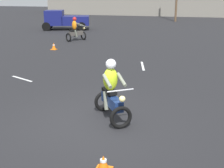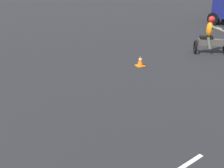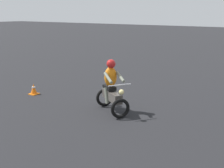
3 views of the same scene
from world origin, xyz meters
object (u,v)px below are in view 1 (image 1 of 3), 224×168
object	(u,v)px
traffic_cone_near_left	(103,164)
traffic_cone_near_right	(54,46)
motorcycle_rider_foreground	(112,93)
pickup_truck	(64,19)
motorcycle_rider_background	(75,30)

from	to	relation	value
traffic_cone_near_left	traffic_cone_near_right	world-z (taller)	traffic_cone_near_right
motorcycle_rider_foreground	pickup_truck	xyz separation A→B (m)	(-9.74, 18.86, 0.20)
motorcycle_rider_foreground	pickup_truck	distance (m)	21.22
pickup_truck	traffic_cone_near_left	world-z (taller)	pickup_truck
motorcycle_rider_foreground	traffic_cone_near_left	bearing A→B (deg)	66.44
traffic_cone_near_right	motorcycle_rider_background	bearing A→B (deg)	90.84
motorcycle_rider_foreground	traffic_cone_near_right	distance (m)	11.16
motorcycle_rider_background	pickup_truck	bearing A→B (deg)	152.44
motorcycle_rider_foreground	pickup_truck	world-z (taller)	pickup_truck
motorcycle_rider_foreground	traffic_cone_near_left	distance (m)	2.66
pickup_truck	traffic_cone_near_left	xyz separation A→B (m)	(10.29, -21.40, -0.77)
traffic_cone_near_right	motorcycle_rider_foreground	bearing A→B (deg)	-56.20
motorcycle_rider_background	pickup_truck	xyz separation A→B (m)	(-3.48, 5.97, 0.20)
motorcycle_rider_foreground	motorcycle_rider_background	size ratio (longest dim) A/B	1.00
traffic_cone_near_left	traffic_cone_near_right	size ratio (longest dim) A/B	0.79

